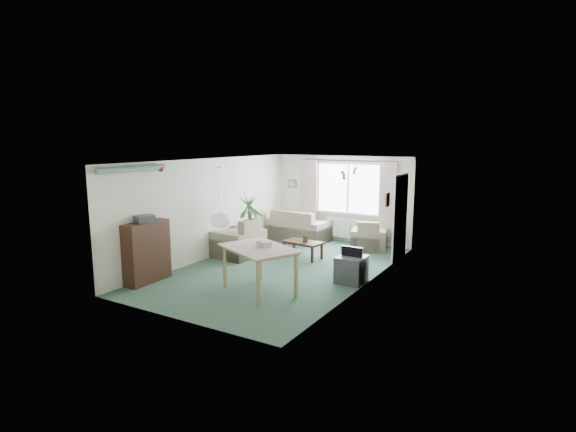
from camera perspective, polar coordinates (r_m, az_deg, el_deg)
The scene contains 25 objects.
ground at distance 10.03m, azimuth -0.88°, elevation -6.74°, with size 6.50×6.50×0.00m, color #2F4F3C.
window at distance 12.48m, azimuth 7.69°, elevation 3.47°, with size 1.80×0.03×1.30m, color white.
curtain_rod at distance 12.35m, azimuth 7.63°, elevation 6.99°, with size 2.60×0.03×0.03m, color black.
curtain_left at distance 12.91m, azimuth 2.79°, elevation 2.72°, with size 0.45×0.08×2.00m, color beige.
curtain_right at distance 12.01m, azimuth 12.53°, elevation 1.97°, with size 0.45×0.08×2.00m, color beige.
radiator at distance 12.61m, azimuth 7.51°, elevation -1.52°, with size 1.20×0.10×0.55m, color white.
doorway at distance 10.99m, azimuth 14.10°, elevation -0.22°, with size 0.03×0.95×2.00m, color black.
pendant_lamp at distance 7.75m, azimuth -8.58°, elevation -0.53°, with size 0.36×0.36×0.36m, color white.
tinsel_garland at distance 9.14m, azimuth -19.11°, elevation 5.66°, with size 1.60×1.60×0.12m, color #196626.
bauble_cluster_a at distance 9.85m, azimuth 8.36°, elevation 6.00°, with size 0.20×0.20×0.20m, color silver.
bauble_cluster_b at distance 8.64m, azimuth 7.15°, elevation 5.51°, with size 0.20×0.20×0.20m, color silver.
wall_picture_back at distance 13.28m, azimuth 0.52°, elevation 4.15°, with size 0.28×0.03×0.22m, color brown.
wall_picture_right at distance 9.97m, azimuth 12.54°, elevation 2.04°, with size 0.03×0.24×0.30m, color brown.
sofa at distance 12.78m, azimuth 1.37°, elevation -1.15°, with size 1.72×0.91×0.86m, color beige.
armchair_corner at distance 11.89m, azimuth 10.27°, elevation -2.34°, with size 0.87×0.82×0.78m, color beige.
armchair_left at distance 11.06m, azimuth -6.42°, elevation -2.68°, with size 1.07×1.01×0.95m, color beige.
coffee_table at distance 10.88m, azimuth 1.90°, elevation -4.30°, with size 0.92×0.51×0.41m, color black.
photo_frame at distance 10.76m, azimuth 2.22°, elevation -2.90°, with size 0.12×0.02×0.16m, color #4D3C27.
bookshelf at distance 9.44m, azimuth -17.49°, elevation -4.40°, with size 0.34×1.01×1.23m, color black.
hifi_box at distance 9.28m, azimuth -17.79°, elevation -0.33°, with size 0.28×0.35×0.14m, color #3B3C40.
houseplant at distance 10.90m, azimuth -4.95°, elevation -1.13°, with size 0.68×0.68×1.59m, color #21581E.
dining_table at distance 8.47m, azimuth -3.68°, elevation -6.90°, with size 1.35×0.90×0.84m, color tan.
gift_box at distance 8.40m, azimuth -3.05°, elevation -3.64°, with size 0.25×0.18×0.12m, color #B7B4BF.
tv_cube at distance 9.16m, azimuth 8.06°, elevation -6.72°, with size 0.53×0.59×0.53m, color #323337.
pet_bed at distance 9.34m, azimuth 8.01°, elevation -7.73°, with size 0.57×0.57×0.11m, color #22339F.
Camera 1 is at (5.04, -8.19, 2.85)m, focal length 28.00 mm.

